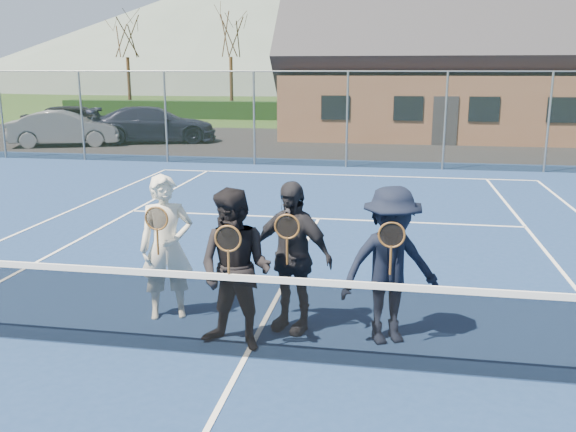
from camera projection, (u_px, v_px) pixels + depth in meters
name	position (u px, v px, depth m)	size (l,w,h in m)	color
ground	(358.00, 144.00, 25.72)	(220.00, 220.00, 0.00)	#2C4B1A
court_surface	(245.00, 359.00, 6.56)	(30.00, 30.00, 0.02)	navy
tarmac_carpark	(266.00, 142.00, 26.39)	(40.00, 12.00, 0.01)	black
hedge_row	(371.00, 112.00, 37.09)	(40.00, 1.20, 1.10)	black
hill_west	(235.00, 32.00, 99.63)	(110.00, 110.00, 18.00)	#54655B
hill_centre	(524.00, 15.00, 91.63)	(120.00, 120.00, 22.00)	slate
car_a	(78.00, 122.00, 27.07)	(1.89, 4.69, 1.60)	black
car_b	(65.00, 129.00, 24.78)	(1.51, 4.33, 1.43)	gray
car_c	(154.00, 125.00, 26.03)	(2.13, 5.25, 1.52)	#181B30
court_markings	(245.00, 358.00, 6.56)	(11.03, 23.83, 0.01)	white
tennis_net	(244.00, 313.00, 6.44)	(11.68, 0.08, 1.10)	slate
perimeter_fence	(347.00, 119.00, 19.14)	(30.07, 0.07, 3.02)	slate
clubhouse	(454.00, 49.00, 27.95)	(15.60, 8.20, 7.70)	#9E6B4C
tree_a	(126.00, 26.00, 39.50)	(3.20, 3.20, 7.77)	#3A2415
tree_b	(230.00, 25.00, 38.32)	(3.20, 3.20, 7.77)	#3C2715
tree_c	(408.00, 23.00, 36.48)	(3.20, 3.20, 7.77)	#3B2115
player_a	(167.00, 247.00, 7.48)	(0.77, 0.65, 1.80)	silver
player_b	(236.00, 270.00, 6.64)	(1.00, 0.86, 1.80)	black
player_c	(291.00, 256.00, 7.12)	(1.14, 0.78, 1.80)	black
player_d	(390.00, 266.00, 6.78)	(1.33, 1.07, 1.80)	black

